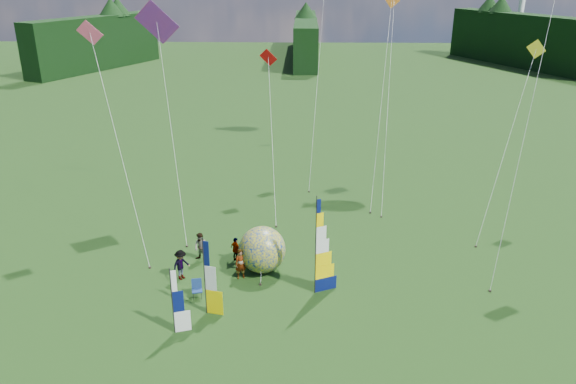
{
  "coord_description": "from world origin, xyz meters",
  "views": [
    {
      "loc": [
        -0.26,
        -22.26,
        16.05
      ],
      "look_at": [
        -1.0,
        4.0,
        5.5
      ],
      "focal_mm": 35.0,
      "sensor_mm": 36.0,
      "label": 1
    }
  ],
  "objects_px": {
    "side_banner_left": "(205,278)",
    "kite_whale": "(391,52)",
    "feather_banner_main": "(316,248)",
    "bol_inflatable": "(262,250)",
    "camp_chair": "(197,289)",
    "spectator_d": "(236,250)",
    "side_banner_far": "(172,302)",
    "spectator_b": "(201,247)",
    "spectator_c": "(181,265)",
    "spectator_a": "(241,264)"
  },
  "relations": [
    {
      "from": "spectator_c",
      "to": "spectator_d",
      "type": "height_order",
      "value": "spectator_c"
    },
    {
      "from": "feather_banner_main",
      "to": "spectator_a",
      "type": "height_order",
      "value": "feather_banner_main"
    },
    {
      "from": "camp_chair",
      "to": "spectator_d",
      "type": "bearing_deg",
      "value": 55.17
    },
    {
      "from": "side_banner_left",
      "to": "side_banner_far",
      "type": "height_order",
      "value": "side_banner_left"
    },
    {
      "from": "side_banner_left",
      "to": "kite_whale",
      "type": "distance_m",
      "value": 22.91
    },
    {
      "from": "camp_chair",
      "to": "feather_banner_main",
      "type": "bearing_deg",
      "value": -7.22
    },
    {
      "from": "side_banner_far",
      "to": "side_banner_left",
      "type": "bearing_deg",
      "value": 35.7
    },
    {
      "from": "spectator_d",
      "to": "bol_inflatable",
      "type": "bearing_deg",
      "value": -167.9
    },
    {
      "from": "camp_chair",
      "to": "kite_whale",
      "type": "xyz_separation_m",
      "value": [
        11.79,
        16.9,
        9.8
      ]
    },
    {
      "from": "side_banner_left",
      "to": "bol_inflatable",
      "type": "distance_m",
      "value": 5.0
    },
    {
      "from": "feather_banner_main",
      "to": "bol_inflatable",
      "type": "distance_m",
      "value": 3.96
    },
    {
      "from": "side_banner_far",
      "to": "kite_whale",
      "type": "relative_size",
      "value": 0.16
    },
    {
      "from": "side_banner_far",
      "to": "feather_banner_main",
      "type": "bearing_deg",
      "value": 10.99
    },
    {
      "from": "feather_banner_main",
      "to": "spectator_c",
      "type": "xyz_separation_m",
      "value": [
        -7.34,
        1.25,
        -1.81
      ]
    },
    {
      "from": "spectator_b",
      "to": "feather_banner_main",
      "type": "bearing_deg",
      "value": 5.03
    },
    {
      "from": "camp_chair",
      "to": "spectator_b",
      "type": "bearing_deg",
      "value": 83.7
    },
    {
      "from": "side_banner_far",
      "to": "spectator_d",
      "type": "bearing_deg",
      "value": 55.35
    },
    {
      "from": "spectator_b",
      "to": "spectator_d",
      "type": "xyz_separation_m",
      "value": [
        2.05,
        -0.01,
        -0.12
      ]
    },
    {
      "from": "side_banner_far",
      "to": "bol_inflatable",
      "type": "relative_size",
      "value": 1.25
    },
    {
      "from": "feather_banner_main",
      "to": "spectator_d",
      "type": "relative_size",
      "value": 3.56
    },
    {
      "from": "feather_banner_main",
      "to": "spectator_b",
      "type": "relative_size",
      "value": 3.07
    },
    {
      "from": "spectator_a",
      "to": "spectator_d",
      "type": "xyz_separation_m",
      "value": [
        -0.49,
        1.91,
        -0.11
      ]
    },
    {
      "from": "bol_inflatable",
      "to": "camp_chair",
      "type": "bearing_deg",
      "value": -137.7
    },
    {
      "from": "side_banner_left",
      "to": "spectator_d",
      "type": "xyz_separation_m",
      "value": [
        0.86,
        5.33,
        -1.26
      ]
    },
    {
      "from": "spectator_c",
      "to": "kite_whale",
      "type": "bearing_deg",
      "value": -4.94
    },
    {
      "from": "spectator_d",
      "to": "spectator_a",
      "type": "bearing_deg",
      "value": 149.46
    },
    {
      "from": "feather_banner_main",
      "to": "camp_chair",
      "type": "bearing_deg",
      "value": 161.11
    },
    {
      "from": "feather_banner_main",
      "to": "spectator_a",
      "type": "distance_m",
      "value": 4.68
    },
    {
      "from": "side_banner_far",
      "to": "spectator_b",
      "type": "relative_size",
      "value": 1.9
    },
    {
      "from": "side_banner_far",
      "to": "bol_inflatable",
      "type": "height_order",
      "value": "side_banner_far"
    },
    {
      "from": "side_banner_far",
      "to": "kite_whale",
      "type": "distance_m",
      "value": 24.98
    },
    {
      "from": "side_banner_far",
      "to": "spectator_b",
      "type": "distance_m",
      "value": 7.08
    },
    {
      "from": "feather_banner_main",
      "to": "bol_inflatable",
      "type": "relative_size",
      "value": 2.02
    },
    {
      "from": "spectator_a",
      "to": "spectator_c",
      "type": "bearing_deg",
      "value": 166.87
    },
    {
      "from": "bol_inflatable",
      "to": "spectator_d",
      "type": "height_order",
      "value": "bol_inflatable"
    },
    {
      "from": "spectator_d",
      "to": "kite_whale",
      "type": "relative_size",
      "value": 0.07
    },
    {
      "from": "side_banner_left",
      "to": "spectator_d",
      "type": "distance_m",
      "value": 5.55
    },
    {
      "from": "spectator_a",
      "to": "spectator_d",
      "type": "relative_size",
      "value": 1.15
    },
    {
      "from": "side_banner_far",
      "to": "spectator_c",
      "type": "distance_m",
      "value": 5.05
    },
    {
      "from": "feather_banner_main",
      "to": "side_banner_far",
      "type": "height_order",
      "value": "feather_banner_main"
    },
    {
      "from": "side_banner_left",
      "to": "side_banner_far",
      "type": "bearing_deg",
      "value": -112.8
    },
    {
      "from": "spectator_b",
      "to": "spectator_c",
      "type": "distance_m",
      "value": 2.22
    },
    {
      "from": "side_banner_left",
      "to": "feather_banner_main",
      "type": "bearing_deg",
      "value": 33.79
    },
    {
      "from": "side_banner_far",
      "to": "spectator_d",
      "type": "distance_m",
      "value": 7.38
    },
    {
      "from": "spectator_c",
      "to": "side_banner_left",
      "type": "bearing_deg",
      "value": -113.57
    },
    {
      "from": "side_banner_left",
      "to": "kite_whale",
      "type": "relative_size",
      "value": 0.2
    },
    {
      "from": "feather_banner_main",
      "to": "kite_whale",
      "type": "bearing_deg",
      "value": 46.11
    },
    {
      "from": "side_banner_far",
      "to": "kite_whale",
      "type": "xyz_separation_m",
      "value": [
        12.31,
        19.95,
        8.63
      ]
    },
    {
      "from": "spectator_d",
      "to": "camp_chair",
      "type": "bearing_deg",
      "value": 113.16
    },
    {
      "from": "side_banner_left",
      "to": "spectator_b",
      "type": "height_order",
      "value": "side_banner_left"
    }
  ]
}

